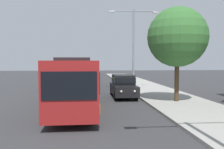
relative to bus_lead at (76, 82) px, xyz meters
The scene contains 8 objects.
bus_lead is the anchor object (origin of this frame).
bus_second_in_line 12.67m from the bus_lead, 90.00° to the left, with size 2.58×11.50×3.21m.
bus_middle 26.33m from the bus_lead, 90.00° to the left, with size 2.58×10.85×3.21m.
bus_fourth_in_line 39.11m from the bus_lead, 90.00° to the left, with size 2.58×10.95×3.21m.
bus_rear 52.21m from the bus_lead, 90.00° to the left, with size 2.58×12.16×3.21m.
white_suv 6.00m from the bus_lead, 51.70° to the left, with size 1.86×4.92×1.90m.
streetlamp_mid 11.09m from the bus_lead, 59.22° to the left, with size 5.06×0.28×8.20m.
roadside_tree 7.90m from the bus_lead, 11.60° to the left, with size 4.29×4.29×6.76m.
Camera 1 is at (-0.50, -1.78, 3.00)m, focal length 38.34 mm.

